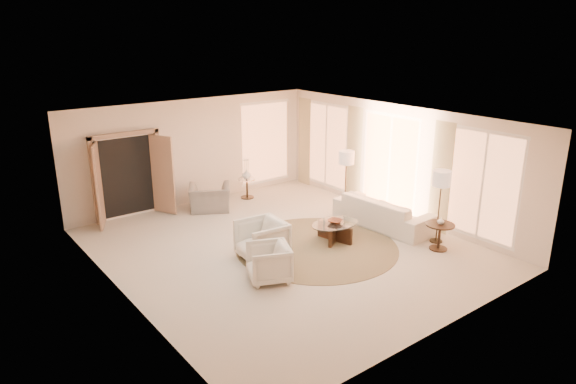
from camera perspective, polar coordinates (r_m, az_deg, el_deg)
room at (r=10.69m, az=-0.39°, el=0.60°), size 7.04×8.04×2.83m
windows_right at (r=13.06m, az=11.50°, el=3.22°), size 0.10×6.40×2.40m
window_back_corner at (r=15.11m, az=-2.50°, el=5.52°), size 1.70×0.10×2.40m
curtains_right at (r=13.63m, az=8.51°, el=3.76°), size 0.06×5.20×2.60m
french_doors at (r=13.17m, az=-17.26°, el=1.60°), size 1.95×0.66×2.16m
area_rug at (r=11.25m, az=3.20°, el=-6.11°), size 3.97×3.97×0.01m
sofa at (r=12.48m, az=10.56°, el=-2.18°), size 1.12×2.52×0.72m
armchair_left at (r=10.54m, az=-2.94°, el=-5.14°), size 0.90×0.95×0.91m
armchair_right at (r=9.71m, az=-2.16°, el=-7.66°), size 0.95×0.97×0.78m
accent_chair at (r=13.45m, az=-8.70°, el=-0.18°), size 1.24×1.10×0.91m
coffee_table at (r=11.50m, az=5.23°, el=-4.19°), size 1.50×1.50×0.43m
end_table at (r=11.45m, az=16.50°, el=-4.29°), size 0.61×0.61×0.58m
side_table at (r=14.36m, az=-4.58°, el=0.64°), size 0.48×0.48×0.56m
floor_lamp_near at (r=13.01m, az=6.51°, el=3.51°), size 0.39×0.39×1.62m
floor_lamp_far at (r=11.52m, az=16.69°, el=1.10°), size 0.40×0.40×1.64m
bowl at (r=11.42m, az=5.25°, el=-3.27°), size 0.39×0.39×0.08m
end_vase at (r=11.36m, az=16.61°, el=-3.09°), size 0.16×0.16×0.15m
side_vase at (r=14.26m, az=-4.61°, el=1.99°), size 0.33×0.33×0.27m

